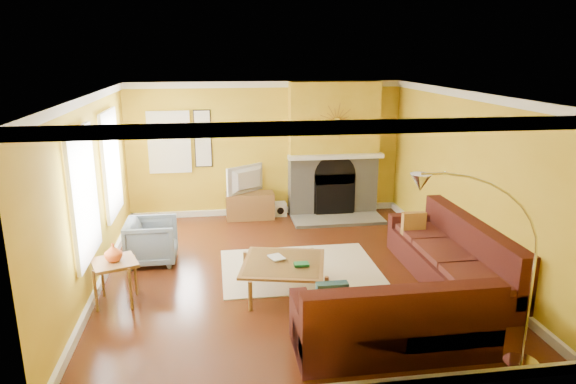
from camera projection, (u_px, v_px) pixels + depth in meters
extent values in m
cube|color=#602B14|center=(287.00, 272.00, 7.87)|extent=(5.50, 6.00, 0.02)
cube|color=white|center=(287.00, 92.00, 7.15)|extent=(5.50, 6.00, 0.02)
cube|color=gold|center=(266.00, 149.00, 10.38)|extent=(5.50, 0.02, 2.70)
cube|color=gold|center=(335.00, 270.00, 4.63)|extent=(5.50, 0.02, 2.70)
cube|color=gold|center=(91.00, 194.00, 7.12)|extent=(0.02, 6.00, 2.70)
cube|color=gold|center=(464.00, 180.00, 7.89)|extent=(0.02, 6.00, 2.70)
cube|color=white|center=(110.00, 164.00, 8.33)|extent=(0.06, 1.22, 1.72)
cube|color=white|center=(82.00, 195.00, 6.51)|extent=(0.06, 1.22, 1.72)
cube|color=white|center=(169.00, 142.00, 10.01)|extent=(0.82, 0.06, 1.22)
cube|color=white|center=(203.00, 139.00, 10.10)|extent=(0.34, 0.04, 1.14)
cube|color=white|center=(336.00, 156.00, 10.16)|extent=(1.92, 0.22, 0.08)
cube|color=gray|center=(338.00, 220.00, 10.19)|extent=(1.80, 0.70, 0.06)
cube|color=beige|center=(300.00, 268.00, 7.96)|extent=(2.40, 1.80, 0.02)
cube|color=olive|center=(250.00, 206.00, 10.32)|extent=(0.96, 0.43, 0.53)
imported|color=black|center=(250.00, 180.00, 10.17)|extent=(0.86, 0.67, 0.56)
cube|color=white|center=(280.00, 209.00, 10.55)|extent=(0.27, 0.27, 0.27)
imported|color=slate|center=(152.00, 241.00, 8.13)|extent=(0.79, 0.77, 0.71)
imported|color=#D8591E|center=(113.00, 252.00, 6.70)|extent=(0.27, 0.27, 0.24)
imported|color=white|center=(271.00, 259.00, 7.19)|extent=(0.26, 0.30, 0.02)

